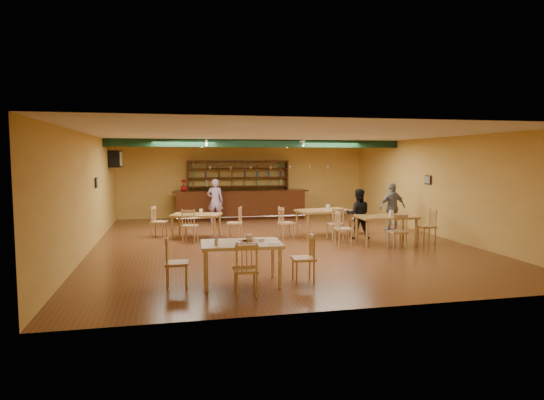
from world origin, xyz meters
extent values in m
plane|color=brown|center=(0.00, 0.00, 0.00)|extent=(12.00, 12.00, 0.00)
cube|color=black|center=(0.00, 2.80, 2.87)|extent=(10.00, 0.30, 0.25)
cube|color=white|center=(-1.80, 3.40, 2.94)|extent=(0.05, 2.50, 0.05)
cube|color=white|center=(1.40, 3.40, 2.94)|extent=(0.05, 2.50, 0.05)
cube|color=white|center=(-4.80, 4.20, 2.35)|extent=(0.34, 0.70, 0.48)
cube|color=black|center=(-4.97, 1.00, 1.70)|extent=(0.04, 0.34, 0.28)
cube|color=black|center=(4.97, 0.50, 1.70)|extent=(0.04, 0.34, 0.28)
cube|color=#35190A|center=(-0.28, 5.15, 0.56)|extent=(5.24, 0.85, 1.13)
cube|color=#35190A|center=(-0.28, 5.78, 1.14)|extent=(4.06, 0.40, 2.28)
imported|color=maroon|center=(-2.46, 5.15, 1.35)|extent=(0.32, 0.32, 0.44)
cube|color=#9F7138|center=(-2.21, 1.27, 0.36)|extent=(1.62, 1.26, 0.71)
cube|color=#9F7138|center=(1.64, 0.81, 0.40)|extent=(1.73, 1.20, 0.80)
cube|color=#9F7138|center=(2.88, -0.90, 0.39)|extent=(1.60, 1.00, 0.79)
cube|color=beige|center=(-1.67, -4.17, 0.40)|extent=(1.54, 1.04, 0.80)
cylinder|color=silver|center=(-1.56, -4.17, 0.81)|extent=(0.48, 0.48, 0.01)
cylinder|color=#EAE5C6|center=(-2.15, -4.33, 0.86)|extent=(0.08, 0.08, 0.11)
cube|color=white|center=(-1.29, -3.96, 0.82)|extent=(0.22, 0.17, 0.03)
cube|color=silver|center=(-1.40, -4.12, 0.82)|extent=(0.32, 0.24, 0.00)
cylinder|color=white|center=(-1.08, -4.38, 0.81)|extent=(0.23, 0.23, 0.01)
imported|color=purple|center=(-1.36, 4.33, 0.81)|extent=(0.66, 0.50, 1.63)
imported|color=black|center=(2.44, 0.01, 0.74)|extent=(0.85, 0.75, 1.48)
imported|color=gray|center=(4.08, 1.10, 0.79)|extent=(0.97, 0.49, 1.58)
camera|label=1|loc=(-2.95, -12.75, 2.39)|focal=30.80mm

